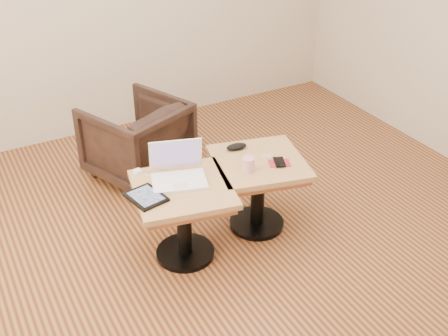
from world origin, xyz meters
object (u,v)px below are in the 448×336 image
striped_cup (248,165)px  armchair (137,140)px  side_table_right (258,177)px  side_table_left (183,205)px  laptop (178,172)px

striped_cup → armchair: size_ratio=0.14×
striped_cup → side_table_right: bearing=32.4°
side_table_left → armchair: (0.11, 1.10, -0.09)m
laptop → striped_cup: (0.43, -0.13, 0.00)m
side_table_right → armchair: (-0.48, 1.05, -0.09)m
side_table_right → striped_cup: bearing=-134.2°
laptop → side_table_right: bearing=12.4°
striped_cup → armchair: striped_cup is taller
side_table_right → striped_cup: (-0.13, -0.09, 0.18)m
laptop → striped_cup: size_ratio=4.14×
side_table_left → striped_cup: bearing=6.7°
striped_cup → armchair: (-0.34, 1.14, -0.27)m
side_table_left → armchair: 1.11m
side_table_left → striped_cup: 0.49m
side_table_right → armchair: bearing=127.8°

